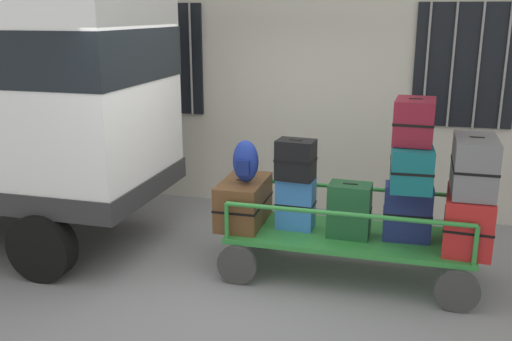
{
  "coord_description": "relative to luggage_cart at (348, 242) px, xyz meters",
  "views": [
    {
      "loc": [
        1.6,
        -5.07,
        2.64
      ],
      "look_at": [
        0.1,
        0.39,
        1.05
      ],
      "focal_mm": 39.99,
      "sensor_mm": 36.0,
      "label": 1
    }
  ],
  "objects": [
    {
      "name": "suitcase_left_bottom",
      "position": [
        -1.12,
        0.04,
        0.32
      ],
      "size": [
        0.46,
        0.8,
        0.48
      ],
      "color": "brown",
      "rests_on": "luggage_cart"
    },
    {
      "name": "suitcase_center_bottom",
      "position": [
        -0.0,
        -0.04,
        0.36
      ],
      "size": [
        0.43,
        0.32,
        0.55
      ],
      "color": "#194C28",
      "rests_on": "luggage_cart"
    },
    {
      "name": "suitcase_midleft_middle",
      "position": [
        -0.56,
        -0.01,
        0.83
      ],
      "size": [
        0.41,
        0.31,
        0.41
      ],
      "color": "black",
      "rests_on": "suitcase_midleft_bottom"
    },
    {
      "name": "luggage_cart",
      "position": [
        0.0,
        0.0,
        0.0
      ],
      "size": [
        2.49,
        1.04,
        0.45
      ],
      "color": "#2D8438",
      "rests_on": "ground"
    },
    {
      "name": "ground_plane",
      "position": [
        -1.08,
        -0.39,
        -0.37
      ],
      "size": [
        40.0,
        40.0,
        0.0
      ],
      "primitive_type": "plane",
      "color": "gray"
    },
    {
      "name": "suitcase_midright_bottom",
      "position": [
        0.56,
        0.03,
        0.36
      ],
      "size": [
        0.48,
        0.3,
        0.57
      ],
      "color": "navy",
      "rests_on": "luggage_cart"
    },
    {
      "name": "backpack",
      "position": [
        -1.08,
        -0.03,
        0.78
      ],
      "size": [
        0.27,
        0.22,
        0.44
      ],
      "color": "navy",
      "rests_on": "suitcase_left_bottom"
    },
    {
      "name": "building_wall",
      "position": [
        -1.08,
        2.13,
        2.13
      ],
      "size": [
        12.0,
        0.38,
        5.0
      ],
      "color": "beige",
      "rests_on": "ground"
    },
    {
      "name": "suitcase_right_bottom",
      "position": [
        1.12,
        -0.02,
        0.35
      ],
      "size": [
        0.49,
        0.78,
        0.54
      ],
      "color": "#B21E1E",
      "rests_on": "luggage_cart"
    },
    {
      "name": "suitcase_midright_middle",
      "position": [
        0.56,
        -0.02,
        0.85
      ],
      "size": [
        0.42,
        0.71,
        0.41
      ],
      "color": "#0F5960",
      "rests_on": "suitcase_midright_bottom"
    },
    {
      "name": "suitcase_right_middle",
      "position": [
        1.12,
        -0.02,
        0.89
      ],
      "size": [
        0.39,
        0.68,
        0.54
      ],
      "color": "slate",
      "rests_on": "suitcase_right_bottom"
    },
    {
      "name": "suitcase_midleft_bottom",
      "position": [
        -0.56,
        0.04,
        0.35
      ],
      "size": [
        0.4,
        0.27,
        0.54
      ],
      "color": "#3372C6",
      "rests_on": "luggage_cart"
    },
    {
      "name": "suitcase_midright_top",
      "position": [
        0.56,
        0.04,
        1.27
      ],
      "size": [
        0.39,
        0.54,
        0.42
      ],
      "color": "maroon",
      "rests_on": "suitcase_midright_middle"
    },
    {
      "name": "cart_railing",
      "position": [
        -0.0,
        -0.0,
        0.4
      ],
      "size": [
        2.37,
        0.9,
        0.39
      ],
      "color": "#2D8438",
      "rests_on": "luggage_cart"
    }
  ]
}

